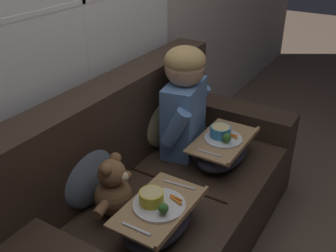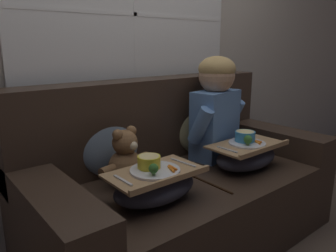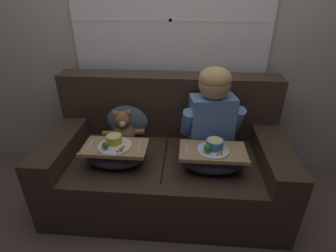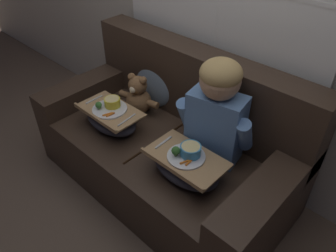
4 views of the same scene
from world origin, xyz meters
TOP-DOWN VIEW (x-y plane):
  - ground_plane at (0.00, 0.00)m, footprint 14.00×14.00m
  - wall_back_with_window at (0.00, 0.56)m, footprint 8.00×0.08m
  - couch at (0.00, 0.07)m, footprint 1.85×0.94m
  - throw_pillow_behind_child at (0.35, 0.28)m, footprint 0.41×0.20m
  - throw_pillow_behind_teddy at (-0.35, 0.28)m, footprint 0.39×0.19m
  - child_figure at (0.35, 0.10)m, footprint 0.50×0.27m
  - teddy_bear at (-0.35, 0.10)m, footprint 0.35×0.25m
  - lap_tray_child at (0.35, -0.17)m, footprint 0.47×0.28m
  - lap_tray_teddy at (-0.35, -0.17)m, footprint 0.46×0.28m

SIDE VIEW (x-z plane):
  - ground_plane at x=0.00m, z-range 0.00..0.00m
  - couch at x=0.00m, z-range -0.15..0.84m
  - lap_tray_teddy at x=-0.35m, z-range 0.42..0.65m
  - lap_tray_child at x=0.35m, z-range 0.42..0.65m
  - teddy_bear at x=-0.35m, z-range 0.43..0.75m
  - throw_pillow_behind_child at x=0.35m, z-range 0.43..0.86m
  - throw_pillow_behind_teddy at x=-0.35m, z-range 0.44..0.85m
  - child_figure at x=0.35m, z-range 0.48..1.16m
  - wall_back_with_window at x=0.00m, z-range 0.01..2.61m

